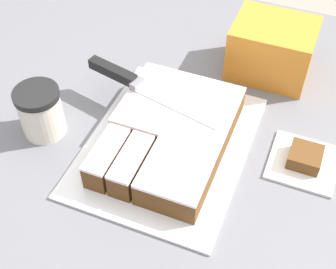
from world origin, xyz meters
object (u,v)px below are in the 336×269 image
Objects in this scene: cake at (170,134)px; storage_box at (272,49)px; brownie at (305,157)px; knife at (128,79)px; cake_board at (168,145)px; coffee_cup at (41,112)px.

storage_box is (0.13, 0.30, 0.03)m from cake.
storage_box is at bearing 117.61° from brownie.
storage_box reaches higher than cake.
knife is at bearing 147.77° from cake.
cake is at bearing -112.90° from storage_box.
knife is (-0.12, 0.08, 0.07)m from cake_board.
coffee_cup is at bearing -168.03° from brownie.
cake_board is at bearing 11.81° from coffee_cup.
brownie is at bearing -62.39° from storage_box.
brownie is at bearing 12.13° from cake_board.
brownie is at bearing 9.02° from knife.
storage_box is at bearing 54.59° from knife.
cake_board is at bearing -21.10° from knife.
storage_box reaches higher than coffee_cup.
knife is 5.15× the size of brownie.
coffee_cup is (-0.25, -0.05, 0.05)m from cake_board.
knife is at bearing -138.21° from storage_box.
cake is 0.99× the size of knife.
cake_board is 2.24× the size of storage_box.
cake_board is at bearing -125.26° from cake.
brownie is at bearing 11.51° from cake.
coffee_cup is (-0.25, -0.06, 0.02)m from cake.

